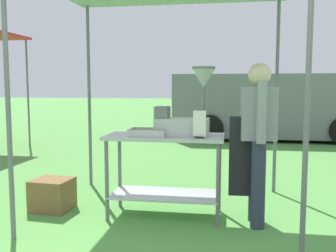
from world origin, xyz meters
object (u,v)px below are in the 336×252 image
at_px(supply_crate, 52,194).
at_px(van_grey, 271,106).
at_px(donut_cart, 165,158).
at_px(donut_tray, 148,133).
at_px(vendor, 257,135).
at_px(menu_sign, 199,126).
at_px(donut_fryer, 186,113).

bearing_deg(supply_crate, van_grey, 64.85).
distance_m(donut_cart, supply_crate, 1.36).
xyz_separation_m(supply_crate, van_grey, (3.04, 6.48, 0.70)).
distance_m(donut_tray, vendor, 1.11).
xyz_separation_m(menu_sign, van_grey, (1.38, 6.64, -0.11)).
bearing_deg(van_grey, donut_fryer, -103.42).
relative_size(donut_tray, vendor, 0.24).
height_order(vendor, supply_crate, vendor).
height_order(donut_cart, menu_sign, menu_sign).
relative_size(donut_cart, menu_sign, 4.53).
height_order(donut_cart, van_grey, van_grey).
bearing_deg(vendor, donut_tray, 178.26).
height_order(donut_cart, donut_fryer, donut_fryer).
bearing_deg(supply_crate, donut_cart, 0.24).
bearing_deg(menu_sign, supply_crate, 174.45).
bearing_deg(supply_crate, menu_sign, -5.55).
distance_m(donut_cart, donut_tray, 0.32).
bearing_deg(supply_crate, donut_tray, -3.16).
height_order(menu_sign, supply_crate, menu_sign).
relative_size(donut_fryer, menu_sign, 2.61).
distance_m(menu_sign, van_grey, 6.78).
distance_m(donut_cart, van_grey, 6.71).
xyz_separation_m(menu_sign, vendor, (0.57, 0.07, -0.09)).
height_order(menu_sign, van_grey, van_grey).
height_order(donut_fryer, menu_sign, donut_fryer).
bearing_deg(donut_fryer, vendor, -9.36).
xyz_separation_m(donut_fryer, vendor, (0.72, -0.12, -0.21)).
distance_m(donut_fryer, menu_sign, 0.27).
distance_m(donut_cart, vendor, 0.99).
bearing_deg(donut_tray, vendor, -1.74).
bearing_deg(donut_fryer, menu_sign, -49.87).
height_order(donut_cart, supply_crate, donut_cart).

